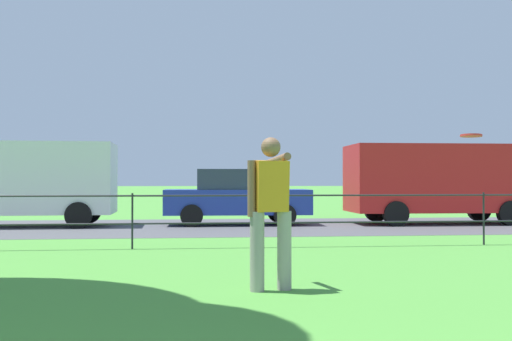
# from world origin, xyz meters

# --- Properties ---
(street_strip) EXTENTS (80.00, 6.37, 0.01)m
(street_strip) POSITION_xyz_m (0.00, 15.49, 0.00)
(street_strip) COLOR #4C4C51
(street_strip) RESTS_ON ground
(park_fence) EXTENTS (39.67, 0.04, 1.00)m
(park_fence) POSITION_xyz_m (0.00, 10.30, 0.68)
(park_fence) COLOR #232328
(park_fence) RESTS_ON ground
(person_thrower) EXTENTS (0.51, 0.82, 1.70)m
(person_thrower) POSITION_xyz_m (1.91, 5.92, 0.92)
(person_thrower) COLOR gray
(person_thrower) RESTS_ON ground
(frisbee) EXTENTS (0.37, 0.37, 0.04)m
(frisbee) POSITION_xyz_m (4.56, 6.54, 1.79)
(frisbee) COLOR red
(panel_van_far_right) EXTENTS (5.04, 2.19, 2.24)m
(panel_van_far_right) POSITION_xyz_m (-3.51, 16.13, 1.27)
(panel_van_far_right) COLOR white
(panel_van_far_right) RESTS_ON ground
(car_blue_left) EXTENTS (4.05, 1.90, 1.54)m
(car_blue_left) POSITION_xyz_m (2.30, 16.18, 0.78)
(car_blue_left) COLOR #233899
(car_blue_left) RESTS_ON ground
(panel_van_center) EXTENTS (5.04, 2.17, 2.24)m
(panel_van_center) POSITION_xyz_m (8.07, 16.01, 1.27)
(panel_van_center) COLOR red
(panel_van_center) RESTS_ON ground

